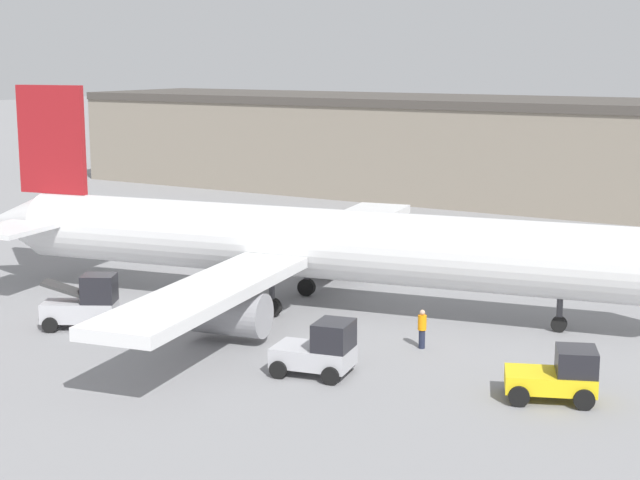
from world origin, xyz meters
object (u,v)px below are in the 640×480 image
object	(u,v)px
airplane	(302,244)
belt_loader_truck	(85,304)
ground_crew_worker	(422,328)
pushback_tug	(559,375)
baggage_tug	(320,350)

from	to	relation	value
airplane	belt_loader_truck	world-z (taller)	airplane
ground_crew_worker	airplane	bearing A→B (deg)	-44.25
ground_crew_worker	pushback_tug	bearing A→B (deg)	132.84
airplane	ground_crew_worker	xyz separation A→B (m)	(8.10, -3.27, -2.28)
airplane	ground_crew_worker	size ratio (longest dim) A/B	22.81
ground_crew_worker	belt_loader_truck	distance (m)	15.28
ground_crew_worker	baggage_tug	distance (m)	5.59
ground_crew_worker	pushback_tug	xyz separation A→B (m)	(6.93, -3.22, 0.02)
ground_crew_worker	belt_loader_truck	bearing A→B (deg)	-2.59
ground_crew_worker	pushback_tug	distance (m)	7.65
airplane	belt_loader_truck	xyz separation A→B (m)	(-6.29, -8.41, -2.03)
baggage_tug	belt_loader_truck	size ratio (longest dim) A/B	0.93
belt_loader_truck	pushback_tug	distance (m)	21.41
airplane	ground_crew_worker	bearing A→B (deg)	-32.37
baggage_tug	airplane	bearing A→B (deg)	115.33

